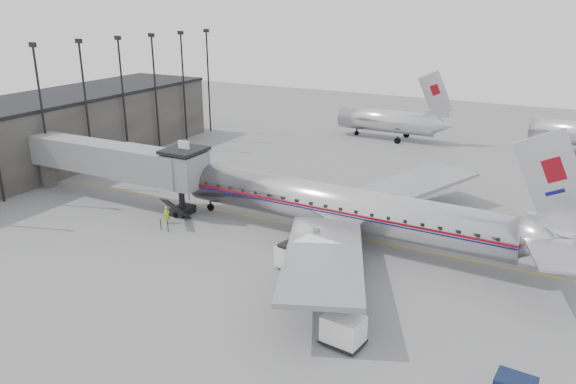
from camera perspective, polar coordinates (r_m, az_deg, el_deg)
name	(u,v)px	position (r m, az deg, el deg)	size (l,w,h in m)	color
ground	(246,247)	(46.69, -4.30, -5.58)	(160.00, 160.00, 0.00)	slate
terminal	(51,132)	(74.59, -22.93, 5.61)	(12.00, 46.00, 8.00)	#373532
apron_line	(310,228)	(50.18, 2.25, -3.72)	(0.15, 60.00, 0.01)	gold
jet_bridge	(121,162)	(57.87, -16.61, 2.97)	(21.00, 6.20, 7.10)	slate
floodlight_masts	(105,97)	(70.96, -18.10, 9.16)	(0.90, 42.25, 15.25)	black
distant_aircraft_near	(388,120)	(83.31, 10.09, 7.20)	(16.39, 3.20, 10.26)	silver
airliner	(346,208)	(47.03, 5.95, -1.63)	(36.30, 33.61, 11.48)	silver
service_van	(313,258)	(41.43, 2.58, -6.73)	(6.01, 3.31, 2.67)	white
baggage_cart_white	(343,330)	(34.07, 5.63, -13.75)	(2.63, 2.13, 1.89)	white
ramp_worker	(167,215)	(52.25, -12.20, -2.29)	(0.58, 0.38, 1.58)	#B6E11A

